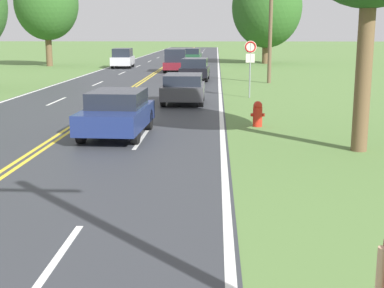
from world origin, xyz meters
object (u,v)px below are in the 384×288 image
Objects in this scene: fire_hydrant at (258,114)px; tree_left_verge at (267,7)px; car_dark_blue_sedan_approaching at (117,112)px; car_maroon_van_receding at (175,60)px; car_dark_grey_hatchback_mid_near at (183,88)px; car_silver_van_distant at (123,58)px; tree_mid_treeline at (46,3)px; car_dark_green_suv_horizon at (192,55)px; traffic_sign at (250,55)px; car_black_hatchback_mid_far at (195,69)px.

fire_hydrant is 0.09× the size of tree_left_verge.
car_maroon_van_receding reaches higher than car_dark_blue_sedan_approaching.
fire_hydrant is 0.22× the size of car_dark_blue_sedan_approaching.
car_dark_grey_hatchback_mid_near is 0.81× the size of car_maroon_van_receding.
car_silver_van_distant is (-5.29, 5.13, -0.05)m from car_maroon_van_receding.
tree_mid_treeline is 9.33m from car_silver_van_distant.
car_dark_green_suv_horizon is (6.12, 7.48, -0.06)m from car_silver_van_distant.
fire_hydrant is 39.27m from tree_left_verge.
car_dark_grey_hatchback_mid_near is 0.82× the size of car_silver_van_distant.
fire_hydrant is 4.97m from car_dark_blue_sedan_approaching.
traffic_sign is at bearing 88.43° from fire_hydrant.
car_silver_van_distant is at bearing -168.38° from car_dark_blue_sedan_approaching.
car_dark_blue_sedan_approaching is 1.07× the size of car_black_hatchback_mid_far.
tree_mid_treeline reaches higher than car_black_hatchback_mid_far.
car_silver_van_distant is at bearing 114.46° from traffic_sign.
car_maroon_van_receding is at bearing -164.86° from car_black_hatchback_mid_far.
car_maroon_van_receding is (-1.93, 8.07, 0.16)m from car_black_hatchback_mid_far.
car_black_hatchback_mid_far is at bearing -154.19° from car_silver_van_distant.
car_silver_van_distant reaches higher than car_black_hatchback_mid_far.
tree_mid_treeline is 2.24× the size of car_silver_van_distant.
traffic_sign is 0.28× the size of tree_left_verge.
car_black_hatchback_mid_far is at bearing 99.16° from fire_hydrant.
tree_mid_treeline is at bearing 117.92° from fire_hydrant.
car_dark_green_suv_horizon is at bearing -178.37° from car_dark_grey_hatchback_mid_near.
car_maroon_van_receding reaches higher than car_dark_grey_hatchback_mid_near.
tree_mid_treeline is 2.71× the size of car_dark_grey_hatchback_mid_near.
tree_mid_treeline is 31.53m from car_dark_grey_hatchback_mid_near.
car_maroon_van_receding reaches higher than car_black_hatchback_mid_far.
car_dark_blue_sedan_approaching is at bearing -101.52° from tree_left_verge.
fire_hydrant is 0.21× the size of car_maroon_van_receding.
car_silver_van_distant is (-7.22, 13.20, 0.11)m from car_black_hatchback_mid_far.
car_maroon_van_receding is at bearing -29.56° from tree_mid_treeline.
fire_hydrant is 38.17m from tree_mid_treeline.
car_dark_grey_hatchback_mid_near is 0.93× the size of car_black_hatchback_mid_far.
tree_left_verge is at bearing 83.42° from traffic_sign.
tree_mid_treeline is at bearing -67.89° from car_dark_green_suv_horizon.
car_dark_green_suv_horizon is at bearing 97.96° from traffic_sign.
tree_mid_treeline is (-17.92, 24.93, 3.79)m from traffic_sign.
tree_left_verge is 2.08× the size of car_dark_green_suv_horizon.
traffic_sign is (0.23, 8.45, 1.68)m from fire_hydrant.
car_dark_grey_hatchback_mid_near is at bearing 116.23° from fire_hydrant.
car_maroon_van_receding is at bearing -136.97° from car_silver_van_distant.
car_silver_van_distant is (-10.12, 31.21, 0.47)m from fire_hydrant.
tree_mid_treeline is 2.21× the size of car_maroon_van_receding.
car_dark_green_suv_horizon is at bearing -179.75° from tree_left_verge.
fire_hydrant is at bearing 6.78° from car_dark_green_suv_horizon.
car_black_hatchback_mid_far is (1.66, 19.96, 0.07)m from car_dark_blue_sedan_approaching.
tree_mid_treeline reaches higher than car_dark_green_suv_horizon.
car_dark_green_suv_horizon is (13.69, 5.32, -5.06)m from tree_mid_treeline.
car_dark_grey_hatchback_mid_near is 32.72m from car_dark_green_suv_horizon.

